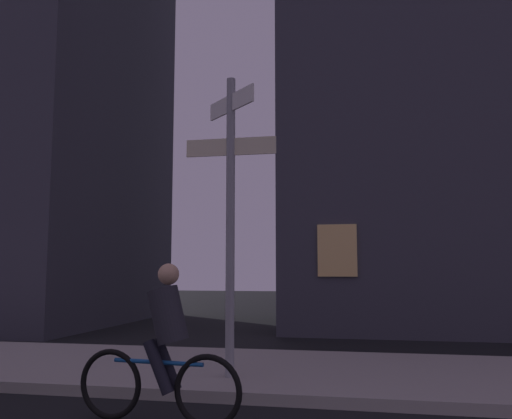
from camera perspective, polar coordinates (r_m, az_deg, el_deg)
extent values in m
cube|color=#9E9991|center=(8.67, -9.57, -16.11)|extent=(40.00, 3.45, 0.14)
cylinder|color=gray|center=(7.36, -2.72, -1.48)|extent=(0.12, 0.12, 4.07)
cube|color=white|center=(7.70, -2.65, 11.12)|extent=(0.82, 0.82, 0.24)
cube|color=beige|center=(7.53, -2.68, 6.61)|extent=(1.27, 0.03, 0.24)
torus|color=black|center=(6.12, -15.08, -17.32)|extent=(0.72, 0.14, 0.72)
torus|color=black|center=(5.61, -5.11, -18.53)|extent=(0.72, 0.14, 0.72)
cylinder|color=#1959A5|center=(5.80, -10.28, -15.54)|extent=(1.00, 0.16, 0.04)
cylinder|color=#26262D|center=(5.70, -9.28, -10.92)|extent=(0.49, 0.37, 0.61)
sphere|color=tan|center=(5.68, -9.20, -6.74)|extent=(0.22, 0.22, 0.22)
cylinder|color=black|center=(5.70, -10.27, -16.01)|extent=(0.35, 0.16, 0.55)
cylinder|color=black|center=(5.86, -9.40, -15.76)|extent=(0.35, 0.16, 0.55)
cube|color=#F2C672|center=(12.62, 8.55, -4.28)|extent=(0.90, 0.06, 1.20)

